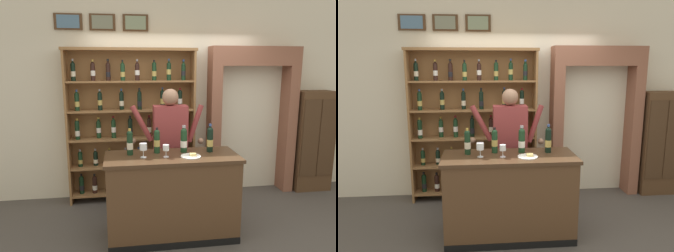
% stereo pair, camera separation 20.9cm
% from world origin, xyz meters
% --- Properties ---
extents(ground_plane, '(14.00, 14.00, 0.02)m').
position_xyz_m(ground_plane, '(0.00, 0.00, -0.01)').
color(ground_plane, '#47423D').
extents(back_wall, '(12.00, 0.19, 3.56)m').
position_xyz_m(back_wall, '(-0.00, 1.41, 1.78)').
color(back_wall, beige).
rests_on(back_wall, ground).
extents(wine_shelf, '(1.90, 0.31, 2.27)m').
position_xyz_m(wine_shelf, '(-0.62, 1.18, 1.17)').
color(wine_shelf, olive).
rests_on(wine_shelf, ground).
extents(archway_doorway, '(1.39, 0.45, 2.30)m').
position_xyz_m(archway_doorway, '(1.26, 1.28, 1.31)').
color(archway_doorway, brown).
rests_on(archway_doorway, ground).
extents(side_cabinet, '(0.60, 0.38, 1.62)m').
position_xyz_m(side_cabinet, '(2.30, 1.15, 0.81)').
color(side_cabinet, '#4C331E').
rests_on(side_cabinet, ground).
extents(tasting_counter, '(1.54, 0.63, 1.01)m').
position_xyz_m(tasting_counter, '(-0.20, -0.00, 0.50)').
color(tasting_counter, '#4C331E').
rests_on(tasting_counter, ground).
extents(shopkeeper, '(0.99, 0.22, 1.73)m').
position_xyz_m(shopkeeper, '(-0.14, 0.56, 1.08)').
color(shopkeeper, '#2D3347').
rests_on(shopkeeper, ground).
extents(tasting_bottle_bianco, '(0.07, 0.07, 0.31)m').
position_xyz_m(tasting_bottle_bianco, '(-0.68, 0.09, 1.15)').
color(tasting_bottle_bianco, black).
rests_on(tasting_bottle_bianco, tasting_counter).
extents(tasting_bottle_rosso, '(0.07, 0.07, 0.30)m').
position_xyz_m(tasting_bottle_rosso, '(-0.36, 0.13, 1.15)').
color(tasting_bottle_rosso, '#19381E').
rests_on(tasting_bottle_rosso, tasting_counter).
extents(tasting_bottle_brunello, '(0.08, 0.08, 0.32)m').
position_xyz_m(tasting_bottle_brunello, '(-0.04, 0.12, 1.16)').
color(tasting_bottle_brunello, '#19381E').
rests_on(tasting_bottle_brunello, tasting_counter).
extents(tasting_bottle_chianti, '(0.08, 0.08, 0.34)m').
position_xyz_m(tasting_bottle_chianti, '(0.27, 0.09, 1.16)').
color(tasting_bottle_chianti, black).
rests_on(tasting_bottle_chianti, tasting_counter).
extents(wine_glass_left, '(0.08, 0.08, 0.16)m').
position_xyz_m(wine_glass_left, '(-0.53, -0.03, 1.12)').
color(wine_glass_left, silver).
rests_on(wine_glass_left, tasting_counter).
extents(wine_glass_spare, '(0.07, 0.07, 0.14)m').
position_xyz_m(wine_glass_spare, '(-0.28, -0.06, 1.11)').
color(wine_glass_spare, silver).
rests_on(wine_glass_spare, tasting_counter).
extents(cheese_plate, '(0.23, 0.23, 0.04)m').
position_xyz_m(cheese_plate, '(0.00, -0.09, 1.01)').
color(cheese_plate, white).
rests_on(cheese_plate, tasting_counter).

